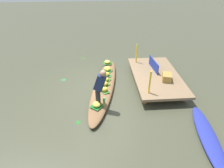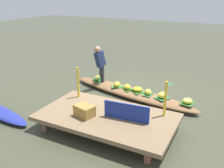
{
  "view_description": "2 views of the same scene",
  "coord_description": "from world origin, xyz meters",
  "views": [
    {
      "loc": [
        6.2,
        -0.16,
        4.17
      ],
      "look_at": [
        0.47,
        0.28,
        0.52
      ],
      "focal_mm": 30.89,
      "sensor_mm": 36.0,
      "label": 1
    },
    {
      "loc": [
        -2.8,
        6.69,
        3.13
      ],
      "look_at": [
        0.36,
        0.56,
        0.53
      ],
      "focal_mm": 40.04,
      "sensor_mm": 36.0,
      "label": 2
    }
  ],
  "objects": [
    {
      "name": "canal_water",
      "position": [
        0.0,
        0.0,
        0.0
      ],
      "size": [
        40.0,
        40.0,
        0.0
      ],
      "primitive_type": "plane",
      "color": "#414331",
      "rests_on": "ground"
    },
    {
      "name": "dock_platform",
      "position": [
        -0.3,
        2.1,
        0.32
      ],
      "size": [
        3.2,
        1.8,
        0.38
      ],
      "color": "#7E6448",
      "rests_on": "ground"
    },
    {
      "name": "vendor_boat",
      "position": [
        0.0,
        0.0,
        0.11
      ],
      "size": [
        4.52,
        1.6,
        0.22
      ],
      "primitive_type": "ellipsoid",
      "rotation": [
        0.0,
        0.0,
        -0.2
      ],
      "color": "brown",
      "rests_on": "ground"
    },
    {
      "name": "leaf_mat_0",
      "position": [
        0.47,
        0.0,
        0.23
      ],
      "size": [
        0.43,
        0.4,
        0.01
      ],
      "primitive_type": "cube",
      "rotation": [
        0.0,
        0.0,
        0.55
      ],
      "color": "#396E2C",
      "rests_on": "vendor_boat"
    },
    {
      "name": "banana_bunch_0",
      "position": [
        0.47,
        0.0,
        0.31
      ],
      "size": [
        0.25,
        0.29,
        0.17
      ],
      "primitive_type": "ellipsoid",
      "rotation": [
        0.0,
        0.0,
        1.83
      ],
      "color": "yellow",
      "rests_on": "vendor_boat"
    },
    {
      "name": "leaf_mat_1",
      "position": [
        -0.63,
        0.14,
        0.23
      ],
      "size": [
        0.28,
        0.38,
        0.01
      ],
      "primitive_type": "cube",
      "rotation": [
        0.0,
        0.0,
        1.46
      ],
      "color": "#2E6934",
      "rests_on": "vendor_boat"
    },
    {
      "name": "banana_bunch_1",
      "position": [
        -0.63,
        0.14,
        0.31
      ],
      "size": [
        0.28,
        0.31,
        0.16
      ],
      "primitive_type": "ellipsoid",
      "rotation": [
        0.0,
        0.0,
        5.14
      ],
      "color": "yellow",
      "rests_on": "vendor_boat"
    },
    {
      "name": "leaf_mat_2",
      "position": [
        -0.27,
        0.07,
        0.23
      ],
      "size": [
        0.51,
        0.5,
        0.01
      ],
      "primitive_type": "cube",
      "rotation": [
        0.0,
        0.0,
        2.5
      ],
      "color": "#27611D",
      "rests_on": "vendor_boat"
    },
    {
      "name": "banana_bunch_2",
      "position": [
        -0.27,
        0.07,
        0.3
      ],
      "size": [
        0.34,
        0.32,
        0.14
      ],
      "primitive_type": "ellipsoid",
      "rotation": [
        0.0,
        0.0,
        3.4
      ],
      "color": "gold",
      "rests_on": "vendor_boat"
    },
    {
      "name": "leaf_mat_3",
      "position": [
        1.32,
        -0.29,
        0.23
      ],
      "size": [
        0.47,
        0.47,
        0.01
      ],
      "primitive_type": "cube",
      "rotation": [
        0.0,
        0.0,
        0.87
      ],
      "color": "#196024",
      "rests_on": "vendor_boat"
    },
    {
      "name": "banana_bunch_3",
      "position": [
        1.32,
        -0.29,
        0.3
      ],
      "size": [
        0.35,
        0.35,
        0.16
      ],
      "primitive_type": "ellipsoid",
      "rotation": [
        0.0,
        0.0,
        2.37
      ],
      "color": "#EFE64A",
      "rests_on": "vendor_boat"
    },
    {
      "name": "leaf_mat_4",
      "position": [
        -1.08,
        0.2,
        0.23
      ],
      "size": [
        0.45,
        0.48,
        0.01
      ],
      "primitive_type": "cube",
      "rotation": [
        0.0,
        0.0,
        1.15
      ],
      "color": "#286933",
      "rests_on": "vendor_boat"
    },
    {
      "name": "banana_bunch_4",
      "position": [
        -1.08,
        0.2,
        0.31
      ],
      "size": [
        0.35,
        0.36,
        0.18
      ],
      "primitive_type": "ellipsoid",
      "rotation": [
        0.0,
        0.0,
        4.2
      ],
      "color": "yellow",
      "rests_on": "vendor_boat"
    },
    {
      "name": "leaf_mat_5",
      "position": [
        0.1,
        0.03,
        0.23
      ],
      "size": [
        0.47,
        0.45,
        0.01
      ],
      "primitive_type": "cube",
      "rotation": [
        0.0,
        0.0,
        2.45
      ],
      "color": "#2A6C24",
      "rests_on": "vendor_boat"
    },
    {
      "name": "banana_bunch_5",
      "position": [
        0.1,
        0.03,
        0.3
      ],
      "size": [
        0.32,
        0.35,
        0.15
      ],
      "primitive_type": "ellipsoid",
      "rotation": [
        0.0,
        0.0,
        5.32
      ],
      "color": "gold",
      "rests_on": "vendor_boat"
    },
    {
      "name": "leaf_mat_6",
      "position": [
        -1.79,
        0.24,
        0.23
      ],
      "size": [
        0.37,
        0.41,
        0.01
      ],
      "primitive_type": "cube",
      "rotation": [
        0.0,
        0.0,
        1.45
      ],
      "color": "#2D6122",
      "rests_on": "vendor_boat"
    },
    {
      "name": "banana_bunch_6",
      "position": [
        -1.79,
        0.24,
        0.3
      ],
      "size": [
        0.36,
        0.36,
        0.14
      ],
      "primitive_type": "ellipsoid",
      "rotation": [
        0.0,
        0.0,
        0.67
      ],
      "color": "#F8DF4F",
      "rests_on": "vendor_boat"
    },
    {
      "name": "vendor_person",
      "position": [
        1.16,
        -0.15,
        0.92
      ],
      "size": [
        0.26,
        0.45,
        1.24
      ],
      "color": "#28282D",
      "rests_on": "vendor_boat"
    },
    {
      "name": "water_bottle",
      "position": [
        1.14,
        -0.04,
        0.32
      ],
      "size": [
        0.08,
        0.08,
        0.19
      ],
      "primitive_type": "cylinder",
      "color": "#49AE5D",
      "rests_on": "vendor_boat"
    },
    {
      "name": "market_banner",
      "position": [
        -0.8,
        2.1,
        0.58
      ],
      "size": [
        1.06,
        0.12,
        0.4
      ],
      "primitive_type": "cube",
      "rotation": [
        0.0,
        0.0,
        0.08
      ],
      "color": "navy",
      "rests_on": "dock_platform"
    },
    {
      "name": "railing_post_west",
      "position": [
        -1.5,
        1.5,
        0.8
      ],
      "size": [
        0.06,
        0.06,
        0.84
      ],
      "primitive_type": "cylinder",
      "color": "yellow",
      "rests_on": "dock_platform"
    },
    {
      "name": "railing_post_east",
      "position": [
        0.9,
        1.5,
        0.8
      ],
      "size": [
        0.06,
        0.06,
        0.84
      ],
      "primitive_type": "cylinder",
      "color": "yellow",
      "rests_on": "dock_platform"
    },
    {
      "name": "produce_crate",
      "position": [
        0.14,
        2.37,
        0.51
      ],
      "size": [
        0.51,
        0.42,
        0.26
      ],
      "primitive_type": "cube",
      "rotation": [
        0.0,
        0.0,
        -0.25
      ],
      "color": "olive",
      "rests_on": "dock_platform"
    },
    {
      "name": "drifting_plant_1",
      "position": [
        -0.82,
        -1.66,
        0.0
      ],
      "size": [
        0.19,
        0.25,
        0.01
      ],
      "primitive_type": "ellipsoid",
      "rotation": [
        0.0,
        0.0,
        1.68
      ],
      "color": "#297135",
      "rests_on": "ground"
    },
    {
      "name": "drifting_plant_2",
      "position": [
        1.77,
        -0.86,
        0.0
      ],
      "size": [
        0.21,
        0.19,
        0.01
      ],
      "primitive_type": "ellipsoid",
      "rotation": [
        0.0,
        0.0,
        2.63
      ],
      "color": "#1F7024",
      "rests_on": "ground"
    }
  ]
}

